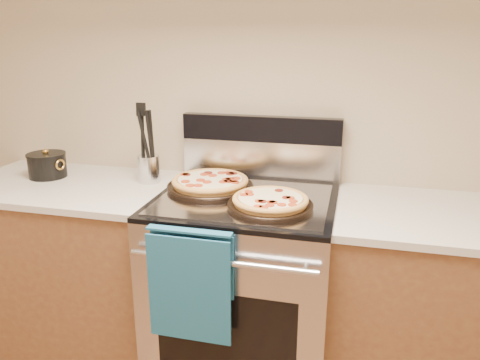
% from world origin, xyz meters
% --- Properties ---
extents(wall_back, '(4.00, 0.00, 4.00)m').
position_xyz_m(wall_back, '(0.00, 2.00, 1.35)').
color(wall_back, tan).
rests_on(wall_back, ground).
extents(range_body, '(0.76, 0.68, 0.90)m').
position_xyz_m(range_body, '(0.00, 1.65, 0.45)').
color(range_body, '#B7B7BC').
rests_on(range_body, ground).
extents(oven_window, '(0.56, 0.01, 0.40)m').
position_xyz_m(oven_window, '(0.00, 1.31, 0.45)').
color(oven_window, black).
rests_on(oven_window, range_body).
extents(cooktop, '(0.76, 0.68, 0.02)m').
position_xyz_m(cooktop, '(0.00, 1.65, 0.91)').
color(cooktop, black).
rests_on(cooktop, range_body).
extents(backsplash_lower, '(0.76, 0.06, 0.18)m').
position_xyz_m(backsplash_lower, '(0.00, 1.96, 1.01)').
color(backsplash_lower, silver).
rests_on(backsplash_lower, cooktop).
extents(backsplash_upper, '(0.76, 0.06, 0.12)m').
position_xyz_m(backsplash_upper, '(0.00, 1.96, 1.16)').
color(backsplash_upper, black).
rests_on(backsplash_upper, backsplash_lower).
extents(oven_handle, '(0.70, 0.03, 0.03)m').
position_xyz_m(oven_handle, '(0.00, 1.27, 0.80)').
color(oven_handle, silver).
rests_on(oven_handle, range_body).
extents(dish_towel, '(0.32, 0.05, 0.42)m').
position_xyz_m(dish_towel, '(-0.12, 1.27, 0.70)').
color(dish_towel, '#185178').
rests_on(dish_towel, oven_handle).
extents(foil_sheet, '(0.70, 0.55, 0.01)m').
position_xyz_m(foil_sheet, '(0.00, 1.62, 0.92)').
color(foil_sheet, gray).
rests_on(foil_sheet, cooktop).
extents(cabinet_left, '(1.00, 0.62, 0.88)m').
position_xyz_m(cabinet_left, '(-0.88, 1.68, 0.44)').
color(cabinet_left, brown).
rests_on(cabinet_left, ground).
extents(countertop_left, '(1.02, 0.64, 0.03)m').
position_xyz_m(countertop_left, '(-0.88, 1.68, 0.90)').
color(countertop_left, '#BDB4A9').
rests_on(countertop_left, cabinet_left).
extents(cabinet_right, '(1.00, 0.62, 0.88)m').
position_xyz_m(cabinet_right, '(0.88, 1.68, 0.44)').
color(cabinet_right, brown).
rests_on(cabinet_right, ground).
extents(countertop_right, '(1.02, 0.64, 0.03)m').
position_xyz_m(countertop_right, '(0.88, 1.68, 0.90)').
color(countertop_right, '#BDB4A9').
rests_on(countertop_right, cabinet_right).
extents(pepperoni_pizza_back, '(0.46, 0.46, 0.05)m').
position_xyz_m(pepperoni_pizza_back, '(-0.18, 1.71, 0.95)').
color(pepperoni_pizza_back, '#B47537').
rests_on(pepperoni_pizza_back, foil_sheet).
extents(pepperoni_pizza_front, '(0.38, 0.38, 0.05)m').
position_xyz_m(pepperoni_pizza_front, '(0.13, 1.54, 0.95)').
color(pepperoni_pizza_front, '#B47537').
rests_on(pepperoni_pizza_front, foil_sheet).
extents(utensil_crock, '(0.13, 0.13, 0.13)m').
position_xyz_m(utensil_crock, '(-0.51, 1.79, 0.98)').
color(utensil_crock, silver).
rests_on(utensil_crock, countertop_left).
extents(saucepan, '(0.22, 0.22, 0.11)m').
position_xyz_m(saucepan, '(-1.03, 1.74, 0.96)').
color(saucepan, black).
rests_on(saucepan, countertop_left).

